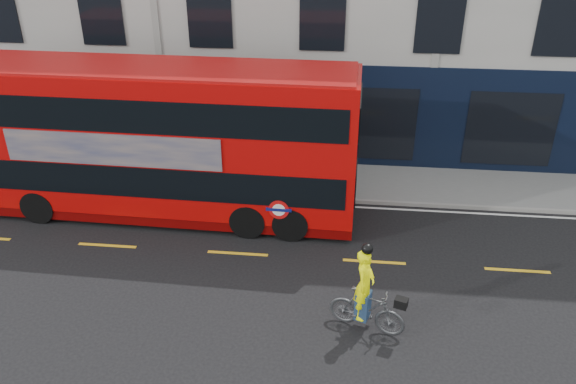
# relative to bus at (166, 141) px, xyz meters

# --- Properties ---
(ground) EXTENTS (120.00, 120.00, 0.00)m
(ground) POSITION_rel_bus_xyz_m (-1.36, -3.80, -2.52)
(ground) COLOR black
(ground) RESTS_ON ground
(pavement) EXTENTS (60.00, 3.00, 0.12)m
(pavement) POSITION_rel_bus_xyz_m (-1.36, 2.70, -2.46)
(pavement) COLOR gray
(pavement) RESTS_ON ground
(kerb) EXTENTS (60.00, 0.12, 0.13)m
(kerb) POSITION_rel_bus_xyz_m (-1.36, 1.20, -2.45)
(kerb) COLOR gray
(kerb) RESTS_ON ground
(road_edge_line) EXTENTS (58.00, 0.10, 0.01)m
(road_edge_line) POSITION_rel_bus_xyz_m (-1.36, 0.90, -2.51)
(road_edge_line) COLOR silver
(road_edge_line) RESTS_ON ground
(lane_dashes) EXTENTS (58.00, 0.12, 0.01)m
(lane_dashes) POSITION_rel_bus_xyz_m (-1.36, -2.30, -2.51)
(lane_dashes) COLOR yellow
(lane_dashes) RESTS_ON ground
(bus) EXTENTS (12.24, 3.08, 4.91)m
(bus) POSITION_rel_bus_xyz_m (0.00, 0.00, 0.00)
(bus) COLOR #BC0807
(bus) RESTS_ON ground
(cyclist) EXTENTS (1.95, 1.09, 2.41)m
(cyclist) POSITION_rel_bus_xyz_m (6.31, -5.15, -1.71)
(cyclist) COLOR #47494C
(cyclist) RESTS_ON ground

